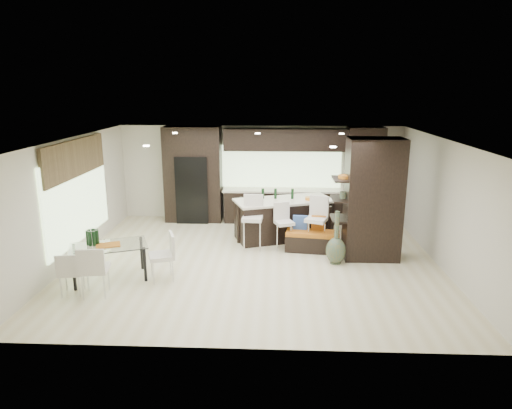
{
  "coord_description": "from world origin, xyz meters",
  "views": [
    {
      "loc": [
        0.45,
        -9.48,
        3.75
      ],
      "look_at": [
        0.0,
        0.6,
        1.15
      ],
      "focal_mm": 32.0,
      "sensor_mm": 36.0,
      "label": 1
    }
  ],
  "objects_px": {
    "kitchen_island": "(284,219)",
    "chair_end": "(162,259)",
    "bench": "(312,241)",
    "floor_vase": "(336,238)",
    "stool_left": "(252,228)",
    "chair_near": "(95,272)",
    "dining_table": "(110,262)",
    "stool_right": "(316,229)",
    "stool_mid": "(284,231)",
    "chair_far": "(72,275)"
  },
  "relations": [
    {
      "from": "stool_left",
      "to": "stool_mid",
      "type": "bearing_deg",
      "value": 6.35
    },
    {
      "from": "bench",
      "to": "dining_table",
      "type": "distance_m",
      "value": 4.56
    },
    {
      "from": "bench",
      "to": "kitchen_island",
      "type": "bearing_deg",
      "value": 133.49
    },
    {
      "from": "stool_mid",
      "to": "chair_far",
      "type": "height_order",
      "value": "stool_mid"
    },
    {
      "from": "bench",
      "to": "chair_end",
      "type": "height_order",
      "value": "chair_end"
    },
    {
      "from": "stool_mid",
      "to": "dining_table",
      "type": "relative_size",
      "value": 0.61
    },
    {
      "from": "stool_left",
      "to": "stool_right",
      "type": "distance_m",
      "value": 1.5
    },
    {
      "from": "floor_vase",
      "to": "stool_right",
      "type": "bearing_deg",
      "value": 113.63
    },
    {
      "from": "stool_mid",
      "to": "dining_table",
      "type": "height_order",
      "value": "stool_mid"
    },
    {
      "from": "stool_mid",
      "to": "chair_end",
      "type": "height_order",
      "value": "stool_mid"
    },
    {
      "from": "chair_near",
      "to": "chair_far",
      "type": "xyz_separation_m",
      "value": [
        -0.46,
        0.04,
        -0.07
      ]
    },
    {
      "from": "stool_right",
      "to": "chair_end",
      "type": "relative_size",
      "value": 1.17
    },
    {
      "from": "stool_left",
      "to": "bench",
      "type": "xyz_separation_m",
      "value": [
        1.42,
        -0.08,
        -0.28
      ]
    },
    {
      "from": "dining_table",
      "to": "chair_near",
      "type": "xyz_separation_m",
      "value": [
        0.0,
        -0.74,
        0.1
      ]
    },
    {
      "from": "chair_end",
      "to": "chair_far",
      "type": "bearing_deg",
      "value": 94.73
    },
    {
      "from": "kitchen_island",
      "to": "chair_end",
      "type": "height_order",
      "value": "kitchen_island"
    },
    {
      "from": "stool_right",
      "to": "chair_near",
      "type": "relative_size",
      "value": 1.14
    },
    {
      "from": "chair_near",
      "to": "kitchen_island",
      "type": "bearing_deg",
      "value": 36.22
    },
    {
      "from": "kitchen_island",
      "to": "chair_near",
      "type": "xyz_separation_m",
      "value": [
        -3.51,
        -3.48,
        -0.06
      ]
    },
    {
      "from": "floor_vase",
      "to": "chair_far",
      "type": "bearing_deg",
      "value": -160.99
    },
    {
      "from": "floor_vase",
      "to": "dining_table",
      "type": "bearing_deg",
      "value": -167.21
    },
    {
      "from": "bench",
      "to": "stool_mid",
      "type": "bearing_deg",
      "value": 178.5
    },
    {
      "from": "chair_near",
      "to": "bench",
      "type": "bearing_deg",
      "value": 22.85
    },
    {
      "from": "bench",
      "to": "chair_far",
      "type": "distance_m",
      "value": 5.28
    },
    {
      "from": "kitchen_island",
      "to": "chair_far",
      "type": "bearing_deg",
      "value": -158.56
    },
    {
      "from": "bench",
      "to": "floor_vase",
      "type": "relative_size",
      "value": 1.06
    },
    {
      "from": "stool_left",
      "to": "stool_mid",
      "type": "relative_size",
      "value": 1.17
    },
    {
      "from": "dining_table",
      "to": "chair_near",
      "type": "distance_m",
      "value": 0.75
    },
    {
      "from": "chair_far",
      "to": "dining_table",
      "type": "bearing_deg",
      "value": 47.53
    },
    {
      "from": "stool_left",
      "to": "bench",
      "type": "relative_size",
      "value": 0.84
    },
    {
      "from": "stool_left",
      "to": "stool_right",
      "type": "xyz_separation_m",
      "value": [
        1.5,
        0.0,
        -0.01
      ]
    },
    {
      "from": "chair_near",
      "to": "chair_end",
      "type": "relative_size",
      "value": 1.02
    },
    {
      "from": "stool_right",
      "to": "chair_end",
      "type": "height_order",
      "value": "stool_right"
    },
    {
      "from": "chair_far",
      "to": "stool_mid",
      "type": "bearing_deg",
      "value": 24.24
    },
    {
      "from": "bench",
      "to": "chair_near",
      "type": "xyz_separation_m",
      "value": [
        -4.18,
        -2.55,
        0.21
      ]
    },
    {
      "from": "chair_far",
      "to": "stool_left",
      "type": "bearing_deg",
      "value": 29.58
    },
    {
      "from": "stool_left",
      "to": "stool_mid",
      "type": "height_order",
      "value": "stool_left"
    },
    {
      "from": "stool_mid",
      "to": "chair_near",
      "type": "height_order",
      "value": "chair_near"
    },
    {
      "from": "stool_mid",
      "to": "chair_far",
      "type": "distance_m",
      "value": 4.76
    },
    {
      "from": "kitchen_island",
      "to": "chair_near",
      "type": "height_order",
      "value": "kitchen_island"
    },
    {
      "from": "kitchen_island",
      "to": "chair_far",
      "type": "relative_size",
      "value": 3.17
    },
    {
      "from": "stool_left",
      "to": "floor_vase",
      "type": "relative_size",
      "value": 0.88
    },
    {
      "from": "kitchen_island",
      "to": "stool_left",
      "type": "xyz_separation_m",
      "value": [
        -0.75,
        -0.85,
        0.02
      ]
    },
    {
      "from": "floor_vase",
      "to": "chair_far",
      "type": "relative_size",
      "value": 1.54
    },
    {
      "from": "stool_left",
      "to": "stool_right",
      "type": "height_order",
      "value": "stool_left"
    },
    {
      "from": "floor_vase",
      "to": "chair_end",
      "type": "bearing_deg",
      "value": -163.61
    },
    {
      "from": "dining_table",
      "to": "chair_near",
      "type": "height_order",
      "value": "chair_near"
    },
    {
      "from": "stool_left",
      "to": "chair_end",
      "type": "xyz_separation_m",
      "value": [
        -1.71,
        -1.89,
        -0.08
      ]
    },
    {
      "from": "bench",
      "to": "chair_far",
      "type": "height_order",
      "value": "chair_far"
    },
    {
      "from": "chair_far",
      "to": "kitchen_island",
      "type": "bearing_deg",
      "value": 31.73
    }
  ]
}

